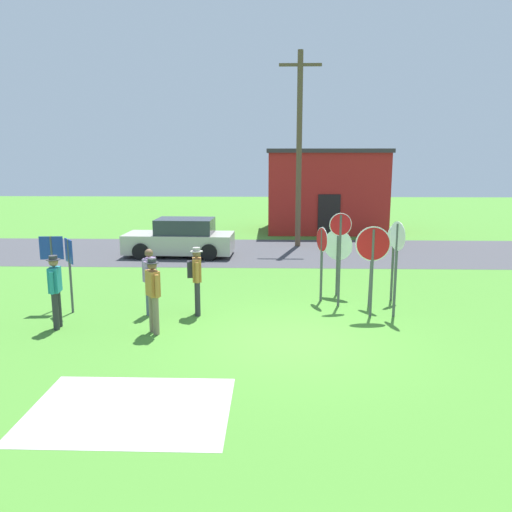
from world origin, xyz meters
The scene contains 19 objects.
ground_plane centered at (0.00, 0.00, 0.00)m, with size 80.00×80.00×0.00m, color #47842D.
street_asphalt centered at (0.00, 10.60, 0.00)m, with size 60.00×6.40×0.01m, color #424247.
concrete_path centered at (-2.75, -3.25, 0.00)m, with size 3.20×2.40×0.01m, color #ADAAA3.
building_background centered at (2.32, 17.14, 2.16)m, with size 6.22×4.62×4.31m.
utility_pole centered at (0.65, 12.10, 4.34)m, with size 1.80×0.24×8.32m.
parked_car_on_street centered at (-4.17, 9.67, 0.69)m, with size 4.35×2.12×1.51m.
stop_sign_rear_right centered at (1.30, 2.69, 1.66)m, with size 0.60×0.14×2.52m.
stop_sign_leaning_right centered at (2.16, 2.76, 1.38)m, with size 0.41×0.52×2.06m.
stop_sign_rear_left centered at (2.58, 1.83, 1.64)m, with size 0.22×0.70×2.41m.
stop_sign_nearest centered at (1.99, 1.79, 1.58)m, with size 0.87×0.07×2.29m.
stop_sign_far_back centered at (0.87, 3.18, 1.40)m, with size 0.24×0.65×2.08m.
stop_sign_center_cluster centered at (1.39, 3.85, 1.30)m, with size 0.77×0.46×1.92m.
stop_sign_leaning_left centered at (2.85, 3.31, 1.42)m, with size 0.46×0.42×2.14m.
person_in_blue centered at (-5.51, 0.65, 0.98)m, with size 0.31×0.57×1.74m.
person_in_teal centered at (-3.17, 0.38, 0.98)m, with size 0.39×0.48×1.74m.
person_holding_notes centered at (-2.40, 1.81, 1.01)m, with size 0.41×0.56×1.74m.
person_on_left centered at (-3.58, 1.84, 0.95)m, with size 0.29×0.56×1.69m.
info_panel_leftmost centered at (-6.17, 2.12, 1.35)m, with size 0.60×0.07×1.95m.
info_panel_middle centered at (-5.63, 1.89, 1.32)m, with size 0.38×0.50×1.92m.
Camera 1 is at (-0.49, -10.89, 4.00)m, focal length 36.54 mm.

